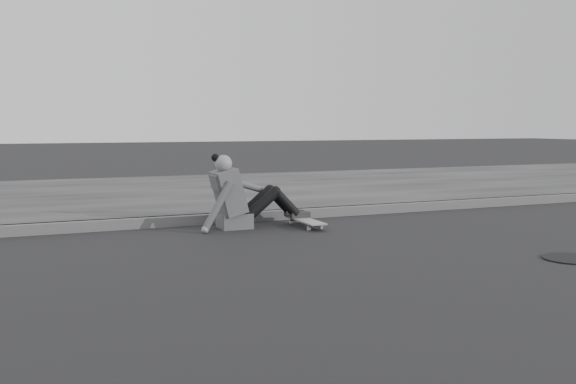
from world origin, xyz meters
The scene contains 6 objects.
ground centered at (0.00, 0.00, 0.00)m, with size 80.00×80.00×0.00m, color black.
curb centered at (0.00, 2.58, 0.06)m, with size 24.00×0.16×0.12m, color #525252.
sidewalk centered at (0.00, 5.60, 0.06)m, with size 24.00×6.00×0.12m, color #333333.
manhole centered at (1.65, -0.71, 0.01)m, with size 0.51×0.51×0.01m, color black.
skateboard centered at (0.20, 1.90, 0.07)m, with size 0.20×0.78×0.09m.
seated_woman centered at (-0.54, 2.14, 0.36)m, with size 1.38×0.46×0.88m.
Camera 1 is at (-2.92, -4.94, 1.21)m, focal length 40.00 mm.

